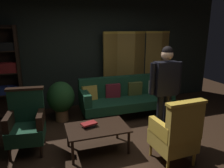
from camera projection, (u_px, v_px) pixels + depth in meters
ground_plane at (127, 150)px, 3.62m from camera, size 10.00×10.00×0.00m
back_wall at (92, 51)px, 5.50m from camera, size 7.20×0.10×2.80m
folding_screen at (139, 66)px, 5.88m from camera, size 2.15×0.35×1.90m
velvet_couch at (125, 96)px, 5.00m from camera, size 2.12×0.78×0.88m
coffee_table at (97, 130)px, 3.53m from camera, size 1.00×0.64×0.42m
armchair_gilt_accent at (176, 133)px, 3.16m from camera, size 0.61×0.60×1.04m
armchair_wing_left at (26, 122)px, 3.52m from camera, size 0.64×0.64×1.04m
standing_figure at (165, 85)px, 3.72m from camera, size 0.59×0.24×1.70m
potted_plant at (61, 98)px, 4.65m from camera, size 0.59×0.59×0.88m
book_black_cloth at (89, 125)px, 3.53m from camera, size 0.19×0.14×0.04m
book_red_leather at (89, 124)px, 3.52m from camera, size 0.28×0.20×0.03m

